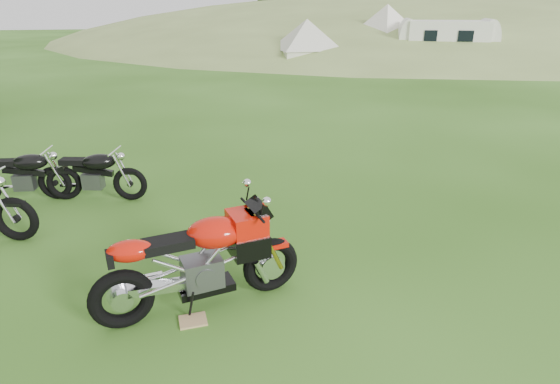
{
  "coord_description": "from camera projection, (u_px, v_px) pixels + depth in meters",
  "views": [
    {
      "loc": [
        -1.43,
        -4.66,
        3.06
      ],
      "look_at": [
        -0.37,
        0.4,
        0.97
      ],
      "focal_mm": 30.0,
      "sensor_mm": 36.0,
      "label": 1
    }
  ],
  "objects": [
    {
      "name": "ground",
      "position": [
        316.0,
        276.0,
        5.65
      ],
      "size": [
        120.0,
        120.0,
        0.0
      ],
      "primitive_type": "plane",
      "color": "#274E10",
      "rests_on": "ground"
    },
    {
      "name": "hillside",
      "position": [
        438.0,
        36.0,
        46.49
      ],
      "size": [
        80.0,
        64.0,
        8.0
      ],
      "primitive_type": "ellipsoid",
      "color": "olive",
      "rests_on": "ground"
    },
    {
      "name": "hedgerow",
      "position": [
        438.0,
        36.0,
        46.49
      ],
      "size": [
        36.0,
        1.2,
        8.6
      ],
      "primitive_type": null,
      "color": "black",
      "rests_on": "ground"
    },
    {
      "name": "sport_motorcycle",
      "position": [
        199.0,
        254.0,
        4.84
      ],
      "size": [
        2.21,
        0.98,
        1.29
      ],
      "primitive_type": null,
      "rotation": [
        0.0,
        0.0,
        0.21
      ],
      "color": "red",
      "rests_on": "ground"
    },
    {
      "name": "plywood_board",
      "position": [
        193.0,
        321.0,
        4.83
      ],
      "size": [
        0.3,
        0.24,
        0.02
      ],
      "primitive_type": "cube",
      "rotation": [
        0.0,
        0.0,
        0.08
      ],
      "color": "tan",
      "rests_on": "ground"
    },
    {
      "name": "vintage_moto_b",
      "position": [
        22.0,
        174.0,
        7.61
      ],
      "size": [
        1.82,
        0.62,
        0.94
      ],
      "primitive_type": null,
      "rotation": [
        0.0,
        0.0,
        -0.12
      ],
      "color": "black",
      "rests_on": "ground"
    },
    {
      "name": "vintage_moto_d",
      "position": [
        91.0,
        173.0,
        7.66
      ],
      "size": [
        1.81,
        0.83,
        0.93
      ],
      "primitive_type": null,
      "rotation": [
        0.0,
        0.0,
        -0.25
      ],
      "color": "black",
      "rests_on": "ground"
    },
    {
      "name": "tent_mid",
      "position": [
        307.0,
        41.0,
        23.87
      ],
      "size": [
        2.89,
        2.89,
        2.43
      ],
      "primitive_type": null,
      "rotation": [
        0.0,
        0.0,
        0.03
      ],
      "color": "beige",
      "rests_on": "ground"
    },
    {
      "name": "tent_right",
      "position": [
        385.0,
        35.0,
        25.8
      ],
      "size": [
        4.31,
        4.31,
        2.84
      ],
      "primitive_type": null,
      "rotation": [
        0.0,
        0.0,
        0.41
      ],
      "color": "white",
      "rests_on": "ground"
    },
    {
      "name": "caravan",
      "position": [
        445.0,
        43.0,
        23.92
      ],
      "size": [
        5.3,
        3.74,
        2.27
      ],
      "primitive_type": null,
      "rotation": [
        0.0,
        0.0,
        -0.36
      ],
      "color": "white",
      "rests_on": "ground"
    }
  ]
}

